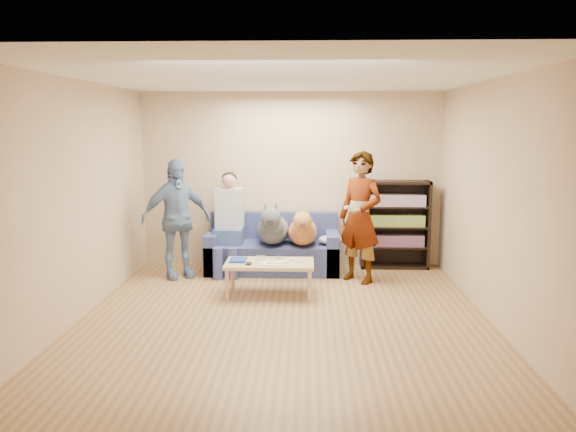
{
  "coord_description": "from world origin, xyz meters",
  "views": [
    {
      "loc": [
        0.25,
        -5.93,
        2.11
      ],
      "look_at": [
        0.0,
        1.2,
        0.95
      ],
      "focal_mm": 35.0,
      "sensor_mm": 36.0,
      "label": 1
    }
  ],
  "objects_px": {
    "dog_gray": "(273,228)",
    "coffee_table": "(270,266)",
    "person_standing_right": "(360,217)",
    "person_seated": "(229,219)",
    "sofa": "(273,251)",
    "person_standing_left": "(176,219)",
    "camera_silver": "(261,258)",
    "notebook_blue": "(238,260)",
    "dog_tan": "(303,230)",
    "bookshelf": "(395,222)"
  },
  "relations": [
    {
      "from": "dog_tan",
      "to": "coffee_table",
      "type": "height_order",
      "value": "dog_tan"
    },
    {
      "from": "coffee_table",
      "to": "camera_silver",
      "type": "bearing_deg",
      "value": 135.0
    },
    {
      "from": "person_seated",
      "to": "bookshelf",
      "type": "relative_size",
      "value": 1.13
    },
    {
      "from": "sofa",
      "to": "coffee_table",
      "type": "bearing_deg",
      "value": -88.52
    },
    {
      "from": "dog_tan",
      "to": "camera_silver",
      "type": "bearing_deg",
      "value": -120.77
    },
    {
      "from": "sofa",
      "to": "person_standing_left",
      "type": "bearing_deg",
      "value": -161.47
    },
    {
      "from": "dog_gray",
      "to": "bookshelf",
      "type": "distance_m",
      "value": 1.84
    },
    {
      "from": "person_standing_right",
      "to": "coffee_table",
      "type": "xyz_separation_m",
      "value": [
        -1.18,
        -0.66,
        -0.51
      ]
    },
    {
      "from": "camera_silver",
      "to": "person_standing_right",
      "type": "bearing_deg",
      "value": 22.65
    },
    {
      "from": "person_standing_right",
      "to": "person_seated",
      "type": "distance_m",
      "value": 1.9
    },
    {
      "from": "person_standing_right",
      "to": "coffee_table",
      "type": "distance_m",
      "value": 1.44
    },
    {
      "from": "coffee_table",
      "to": "person_standing_right",
      "type": "bearing_deg",
      "value": 29.32
    },
    {
      "from": "dog_gray",
      "to": "coffee_table",
      "type": "xyz_separation_m",
      "value": [
        0.03,
        -1.05,
        -0.29
      ]
    },
    {
      "from": "person_standing_right",
      "to": "dog_gray",
      "type": "bearing_deg",
      "value": -156.89
    },
    {
      "from": "camera_silver",
      "to": "sofa",
      "type": "relative_size",
      "value": 0.06
    },
    {
      "from": "coffee_table",
      "to": "dog_tan",
      "type": "bearing_deg",
      "value": 68.02
    },
    {
      "from": "camera_silver",
      "to": "coffee_table",
      "type": "relative_size",
      "value": 0.1
    },
    {
      "from": "notebook_blue",
      "to": "dog_tan",
      "type": "height_order",
      "value": "dog_tan"
    },
    {
      "from": "camera_silver",
      "to": "person_seated",
      "type": "relative_size",
      "value": 0.07
    },
    {
      "from": "camera_silver",
      "to": "coffee_table",
      "type": "xyz_separation_m",
      "value": [
        0.12,
        -0.12,
        -0.07
      ]
    },
    {
      "from": "person_seated",
      "to": "dog_tan",
      "type": "height_order",
      "value": "person_seated"
    },
    {
      "from": "person_standing_left",
      "to": "coffee_table",
      "type": "relative_size",
      "value": 1.51
    },
    {
      "from": "notebook_blue",
      "to": "coffee_table",
      "type": "distance_m",
      "value": 0.41
    },
    {
      "from": "coffee_table",
      "to": "bookshelf",
      "type": "bearing_deg",
      "value": 39.59
    },
    {
      "from": "notebook_blue",
      "to": "camera_silver",
      "type": "height_order",
      "value": "camera_silver"
    },
    {
      "from": "person_standing_right",
      "to": "sofa",
      "type": "bearing_deg",
      "value": -164.29
    },
    {
      "from": "person_standing_right",
      "to": "person_standing_left",
      "type": "xyz_separation_m",
      "value": [
        -2.53,
        0.13,
        -0.05
      ]
    },
    {
      "from": "person_standing_left",
      "to": "notebook_blue",
      "type": "height_order",
      "value": "person_standing_left"
    },
    {
      "from": "bookshelf",
      "to": "person_standing_right",
      "type": "bearing_deg",
      "value": -126.38
    },
    {
      "from": "camera_silver",
      "to": "bookshelf",
      "type": "distance_m",
      "value": 2.33
    },
    {
      "from": "person_standing_left",
      "to": "person_seated",
      "type": "bearing_deg",
      "value": -6.36
    },
    {
      "from": "person_seated",
      "to": "dog_tan",
      "type": "relative_size",
      "value": 1.26
    },
    {
      "from": "person_standing_right",
      "to": "sofa",
      "type": "xyz_separation_m",
      "value": [
        -1.21,
        0.57,
        -0.6
      ]
    },
    {
      "from": "person_standing_right",
      "to": "person_seated",
      "type": "xyz_separation_m",
      "value": [
        -1.84,
        0.44,
        -0.11
      ]
    },
    {
      "from": "sofa",
      "to": "person_seated",
      "type": "distance_m",
      "value": 0.81
    },
    {
      "from": "person_standing_right",
      "to": "notebook_blue",
      "type": "bearing_deg",
      "value": -118.01
    },
    {
      "from": "notebook_blue",
      "to": "dog_gray",
      "type": "xyz_separation_m",
      "value": [
        0.37,
        1.0,
        0.23
      ]
    },
    {
      "from": "sofa",
      "to": "person_seated",
      "type": "xyz_separation_m",
      "value": [
        -0.63,
        -0.13,
        0.49
      ]
    },
    {
      "from": "sofa",
      "to": "coffee_table",
      "type": "xyz_separation_m",
      "value": [
        0.03,
        -1.23,
        0.09
      ]
    },
    {
      "from": "dog_gray",
      "to": "coffee_table",
      "type": "bearing_deg",
      "value": -88.55
    },
    {
      "from": "person_standing_left",
      "to": "notebook_blue",
      "type": "bearing_deg",
      "value": -68.84
    },
    {
      "from": "sofa",
      "to": "dog_gray",
      "type": "relative_size",
      "value": 1.49
    },
    {
      "from": "sofa",
      "to": "dog_gray",
      "type": "distance_m",
      "value": 0.42
    },
    {
      "from": "person_seated",
      "to": "bookshelf",
      "type": "xyz_separation_m",
      "value": [
        2.43,
        0.36,
        -0.09
      ]
    },
    {
      "from": "person_standing_left",
      "to": "dog_gray",
      "type": "bearing_deg",
      "value": -19.9
    },
    {
      "from": "notebook_blue",
      "to": "coffee_table",
      "type": "xyz_separation_m",
      "value": [
        0.4,
        -0.05,
        -0.06
      ]
    },
    {
      "from": "coffee_table",
      "to": "notebook_blue",
      "type": "bearing_deg",
      "value": 172.87
    },
    {
      "from": "person_standing_right",
      "to": "dog_tan",
      "type": "relative_size",
      "value": 1.51
    },
    {
      "from": "notebook_blue",
      "to": "person_seated",
      "type": "xyz_separation_m",
      "value": [
        -0.26,
        1.05,
        0.34
      ]
    },
    {
      "from": "person_standing_right",
      "to": "person_seated",
      "type": "height_order",
      "value": "person_standing_right"
    }
  ]
}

